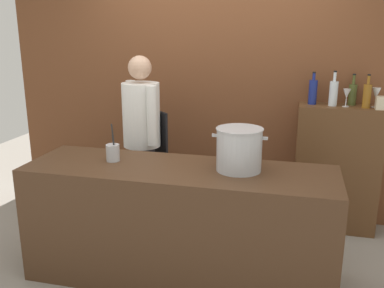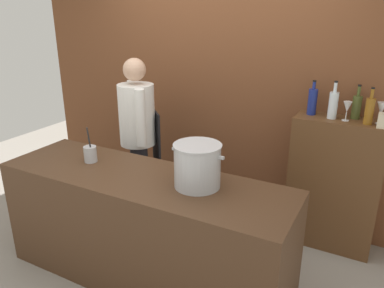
{
  "view_description": "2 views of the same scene",
  "coord_description": "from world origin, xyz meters",
  "px_view_note": "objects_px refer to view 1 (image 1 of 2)",
  "views": [
    {
      "loc": [
        0.82,
        -2.85,
        1.9
      ],
      "look_at": [
        0.02,
        0.31,
        1.0
      ],
      "focal_mm": 39.82,
      "sensor_mm": 36.0,
      "label": 1
    },
    {
      "loc": [
        1.53,
        -2.07,
        2.09
      ],
      "look_at": [
        0.22,
        0.37,
        1.08
      ],
      "focal_mm": 35.21,
      "sensor_mm": 36.0,
      "label": 2
    }
  ],
  "objects_px": {
    "wine_bottle_olive": "(353,94)",
    "wine_bottle_amber": "(367,95)",
    "chef": "(142,133)",
    "wine_glass_wide": "(376,94)",
    "spice_tin_cream": "(381,103)",
    "stockpot_large": "(239,149)",
    "wine_bottle_cobalt": "(313,91)",
    "utensil_crock": "(113,152)",
    "wine_glass_short": "(347,94)",
    "wine_bottle_clear": "(333,93)"
  },
  "relations": [
    {
      "from": "utensil_crock",
      "to": "wine_bottle_olive",
      "type": "relative_size",
      "value": 1.04
    },
    {
      "from": "utensil_crock",
      "to": "spice_tin_cream",
      "type": "xyz_separation_m",
      "value": [
        2.06,
        1.04,
        0.3
      ]
    },
    {
      "from": "chef",
      "to": "wine_glass_wide",
      "type": "bearing_deg",
      "value": -122.49
    },
    {
      "from": "stockpot_large",
      "to": "wine_glass_short",
      "type": "relative_size",
      "value": 2.46
    },
    {
      "from": "wine_bottle_cobalt",
      "to": "wine_glass_short",
      "type": "height_order",
      "value": "wine_bottle_cobalt"
    },
    {
      "from": "spice_tin_cream",
      "to": "wine_glass_short",
      "type": "bearing_deg",
      "value": 165.55
    },
    {
      "from": "wine_bottle_olive",
      "to": "wine_bottle_amber",
      "type": "height_order",
      "value": "wine_bottle_amber"
    },
    {
      "from": "stockpot_large",
      "to": "wine_bottle_cobalt",
      "type": "relative_size",
      "value": 1.33
    },
    {
      "from": "wine_bottle_clear",
      "to": "wine_bottle_cobalt",
      "type": "xyz_separation_m",
      "value": [
        -0.18,
        0.05,
        -0.0
      ]
    },
    {
      "from": "wine_bottle_cobalt",
      "to": "spice_tin_cream",
      "type": "bearing_deg",
      "value": -13.44
    },
    {
      "from": "wine_glass_wide",
      "to": "stockpot_large",
      "type": "bearing_deg",
      "value": -133.08
    },
    {
      "from": "stockpot_large",
      "to": "wine_bottle_cobalt",
      "type": "bearing_deg",
      "value": 66.21
    },
    {
      "from": "wine_bottle_olive",
      "to": "utensil_crock",
      "type": "bearing_deg",
      "value": -146.37
    },
    {
      "from": "stockpot_large",
      "to": "spice_tin_cream",
      "type": "distance_m",
      "value": 1.51
    },
    {
      "from": "chef",
      "to": "spice_tin_cream",
      "type": "height_order",
      "value": "chef"
    },
    {
      "from": "wine_bottle_amber",
      "to": "utensil_crock",
      "type": "bearing_deg",
      "value": -150.65
    },
    {
      "from": "stockpot_large",
      "to": "wine_bottle_clear",
      "type": "xyz_separation_m",
      "value": [
        0.69,
        1.12,
        0.27
      ]
    },
    {
      "from": "wine_bottle_cobalt",
      "to": "wine_bottle_clear",
      "type": "bearing_deg",
      "value": -15.05
    },
    {
      "from": "chef",
      "to": "utensil_crock",
      "type": "bearing_deg",
      "value": 135.38
    },
    {
      "from": "wine_glass_wide",
      "to": "wine_bottle_amber",
      "type": "bearing_deg",
      "value": -149.21
    },
    {
      "from": "stockpot_large",
      "to": "spice_tin_cream",
      "type": "height_order",
      "value": "spice_tin_cream"
    },
    {
      "from": "utensil_crock",
      "to": "wine_glass_wide",
      "type": "height_order",
      "value": "wine_glass_wide"
    },
    {
      "from": "chef",
      "to": "wine_bottle_cobalt",
      "type": "bearing_deg",
      "value": -116.74
    },
    {
      "from": "chef",
      "to": "utensil_crock",
      "type": "height_order",
      "value": "chef"
    },
    {
      "from": "spice_tin_cream",
      "to": "wine_bottle_olive",
      "type": "bearing_deg",
      "value": 140.44
    },
    {
      "from": "stockpot_large",
      "to": "wine_bottle_clear",
      "type": "distance_m",
      "value": 1.34
    },
    {
      "from": "utensil_crock",
      "to": "wine_bottle_olive",
      "type": "distance_m",
      "value": 2.23
    },
    {
      "from": "stockpot_large",
      "to": "utensil_crock",
      "type": "height_order",
      "value": "stockpot_large"
    },
    {
      "from": "wine_bottle_cobalt",
      "to": "wine_glass_wide",
      "type": "relative_size",
      "value": 1.69
    },
    {
      "from": "wine_bottle_clear",
      "to": "wine_glass_wide",
      "type": "xyz_separation_m",
      "value": [
        0.36,
        0.01,
        0.0
      ]
    },
    {
      "from": "wine_bottle_cobalt",
      "to": "spice_tin_cream",
      "type": "distance_m",
      "value": 0.59
    },
    {
      "from": "wine_glass_wide",
      "to": "wine_bottle_cobalt",
      "type": "bearing_deg",
      "value": 176.07
    },
    {
      "from": "wine_bottle_clear",
      "to": "wine_glass_short",
      "type": "height_order",
      "value": "wine_bottle_clear"
    },
    {
      "from": "stockpot_large",
      "to": "wine_bottle_olive",
      "type": "height_order",
      "value": "wine_bottle_olive"
    },
    {
      "from": "wine_bottle_clear",
      "to": "wine_glass_short",
      "type": "relative_size",
      "value": 1.96
    },
    {
      "from": "wine_bottle_clear",
      "to": "wine_bottle_olive",
      "type": "bearing_deg",
      "value": 27.62
    },
    {
      "from": "chef",
      "to": "wine_bottle_cobalt",
      "type": "xyz_separation_m",
      "value": [
        1.5,
        0.51,
        0.36
      ]
    },
    {
      "from": "wine_bottle_cobalt",
      "to": "wine_bottle_olive",
      "type": "xyz_separation_m",
      "value": [
        0.35,
        0.04,
        -0.01
      ]
    },
    {
      "from": "wine_bottle_amber",
      "to": "wine_glass_short",
      "type": "distance_m",
      "value": 0.17
    },
    {
      "from": "wine_glass_short",
      "to": "wine_bottle_amber",
      "type": "bearing_deg",
      "value": -7.32
    },
    {
      "from": "chef",
      "to": "stockpot_large",
      "type": "relative_size",
      "value": 4.19
    },
    {
      "from": "wine_bottle_olive",
      "to": "wine_glass_short",
      "type": "relative_size",
      "value": 1.77
    },
    {
      "from": "wine_bottle_olive",
      "to": "wine_glass_wide",
      "type": "xyz_separation_m",
      "value": [
        0.19,
        -0.08,
        0.02
      ]
    },
    {
      "from": "wine_bottle_cobalt",
      "to": "wine_glass_wide",
      "type": "height_order",
      "value": "wine_bottle_cobalt"
    },
    {
      "from": "wine_bottle_olive",
      "to": "spice_tin_cream",
      "type": "height_order",
      "value": "wine_bottle_olive"
    },
    {
      "from": "wine_glass_wide",
      "to": "spice_tin_cream",
      "type": "height_order",
      "value": "wine_glass_wide"
    },
    {
      "from": "wine_bottle_clear",
      "to": "wine_glass_short",
      "type": "xyz_separation_m",
      "value": [
        0.11,
        -0.02,
        -0.01
      ]
    },
    {
      "from": "stockpot_large",
      "to": "wine_bottle_amber",
      "type": "distance_m",
      "value": 1.48
    },
    {
      "from": "utensil_crock",
      "to": "wine_glass_short",
      "type": "distance_m",
      "value": 2.13
    },
    {
      "from": "utensil_crock",
      "to": "wine_bottle_clear",
      "type": "distance_m",
      "value": 2.04
    }
  ]
}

